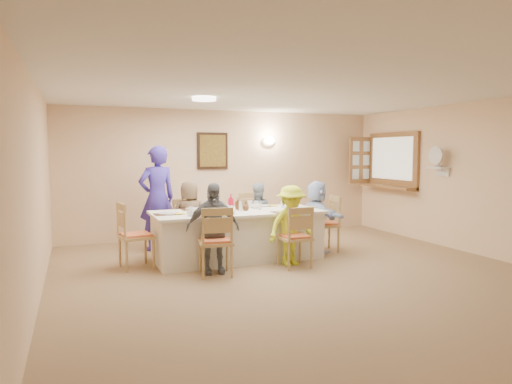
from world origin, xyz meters
name	(u,v)px	position (x,y,z in m)	size (l,w,h in m)	color
ground	(309,279)	(0.00, 0.00, 0.00)	(7.00, 7.00, 0.00)	#8B7454
room_walls	(310,165)	(0.00, 0.00, 1.51)	(7.00, 7.00, 7.00)	beige
wall_picture	(213,151)	(-0.30, 3.46, 1.70)	(0.62, 0.05, 0.72)	black
wall_sconce	(269,141)	(0.90, 3.44, 1.90)	(0.26, 0.09, 0.18)	white
ceiling_light	(204,99)	(-1.00, 1.50, 2.47)	(0.36, 0.36, 0.05)	white
serving_hatch	(393,161)	(3.21, 2.40, 1.50)	(0.06, 1.50, 1.15)	olive
hatch_sill	(387,186)	(3.09, 2.40, 0.97)	(0.30, 1.50, 0.05)	olive
shutter_door	(360,160)	(2.95, 3.16, 1.50)	(0.55, 0.04, 1.00)	olive
fan_shelf	(439,168)	(3.13, 1.05, 1.40)	(0.22, 0.36, 0.03)	white
desk_fan	(438,159)	(3.10, 1.05, 1.55)	(0.30, 0.30, 0.28)	#A5A5A8
dining_table	(238,235)	(-0.49, 1.45, 0.38)	(2.64, 1.12, 0.76)	white
chair_back_left	(188,225)	(-1.09, 2.25, 0.44)	(0.43, 0.43, 0.89)	tan
chair_back_right	(254,219)	(0.11, 2.25, 0.48)	(0.46, 0.46, 0.96)	tan
chair_front_left	(215,240)	(-1.09, 0.65, 0.48)	(0.46, 0.46, 0.96)	tan
chair_front_right	(295,236)	(0.11, 0.65, 0.45)	(0.43, 0.43, 0.90)	tan
chair_left_end	(136,235)	(-2.04, 1.45, 0.48)	(0.46, 0.46, 0.97)	tan
chair_right_end	(324,223)	(1.06, 1.45, 0.47)	(0.45, 0.45, 0.94)	tan
diner_back_left	(190,217)	(-1.09, 2.13, 0.60)	(0.60, 0.40, 1.21)	brown
diner_back_right	(257,215)	(0.11, 2.13, 0.57)	(0.56, 0.44, 1.14)	#93A4B6
diner_front_left	(213,228)	(-1.09, 0.77, 0.63)	(0.77, 0.40, 1.26)	slate
diner_front_right	(291,226)	(0.11, 0.77, 0.59)	(0.83, 0.57, 1.19)	#E5FA2D
diner_right_end	(317,216)	(0.93, 1.45, 0.60)	(0.41, 1.13, 1.20)	#BCD1FF
caregiver	(157,198)	(-1.54, 2.60, 0.89)	(0.73, 0.56, 1.78)	#3F30AE
placemat_fl	(208,216)	(-1.09, 1.03, 0.76)	(0.33, 0.25, 0.01)	#472B19
plate_fl	(208,215)	(-1.09, 1.03, 0.77)	(0.23, 0.23, 0.01)	white
napkin_fl	(221,215)	(-0.91, 0.98, 0.77)	(0.14, 0.14, 0.01)	yellow
placemat_fr	(284,212)	(0.11, 1.03, 0.76)	(0.34, 0.25, 0.01)	#472B19
plate_fr	(284,211)	(0.11, 1.03, 0.77)	(0.24, 0.24, 0.01)	white
napkin_fr	(296,211)	(0.29, 0.98, 0.77)	(0.14, 0.14, 0.01)	yellow
placemat_bl	(193,209)	(-1.09, 1.87, 0.76)	(0.37, 0.28, 0.01)	#472B19
plate_bl	(193,209)	(-1.09, 1.87, 0.77)	(0.25, 0.25, 0.02)	white
napkin_bl	(205,209)	(-0.91, 1.82, 0.77)	(0.15, 0.15, 0.01)	yellow
placemat_br	(263,206)	(0.11, 1.87, 0.76)	(0.34, 0.25, 0.01)	#472B19
plate_br	(263,205)	(0.11, 1.87, 0.77)	(0.24, 0.24, 0.02)	white
napkin_br	(273,205)	(0.29, 1.82, 0.77)	(0.14, 0.14, 0.01)	yellow
placemat_le	(167,214)	(-1.59, 1.45, 0.76)	(0.38, 0.28, 0.01)	#472B19
plate_le	(167,213)	(-1.59, 1.45, 0.77)	(0.25, 0.25, 0.02)	white
napkin_le	(180,214)	(-1.41, 1.40, 0.77)	(0.14, 0.14, 0.01)	yellow
placemat_re	(301,207)	(0.63, 1.45, 0.76)	(0.32, 0.24, 0.01)	#472B19
plate_re	(301,207)	(0.63, 1.45, 0.77)	(0.24, 0.24, 0.01)	white
napkin_re	(312,207)	(0.81, 1.40, 0.77)	(0.14, 0.14, 0.01)	yellow
teacup_a	(190,213)	(-1.32, 1.14, 0.80)	(0.12, 0.12, 0.08)	white
teacup_b	(250,203)	(-0.07, 2.00, 0.80)	(0.11, 0.11, 0.09)	white
bowl_a	(228,212)	(-0.73, 1.19, 0.79)	(0.29, 0.29, 0.06)	white
bowl_b	(255,206)	(-0.11, 1.69, 0.79)	(0.20, 0.20, 0.06)	white
condiment_ketchup	(231,202)	(-0.59, 1.49, 0.89)	(0.13, 0.13, 0.26)	red
condiment_brown	(238,204)	(-0.45, 1.54, 0.86)	(0.11, 0.12, 0.20)	#533216
condiment_malt	(246,206)	(-0.36, 1.42, 0.83)	(0.11, 0.11, 0.14)	#533216
drinking_glass	(227,207)	(-0.64, 1.50, 0.82)	(0.06, 0.06, 0.10)	silver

